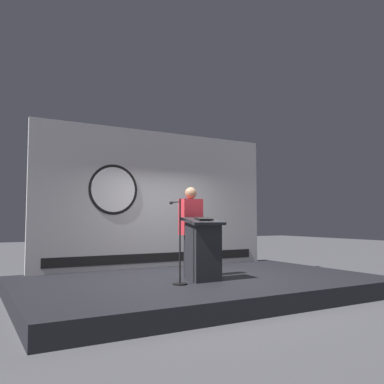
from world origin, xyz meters
TOP-DOWN VIEW (x-y plane):
  - ground_plane at (0.00, 0.00)m, footprint 40.00×40.00m
  - stage_platform at (0.00, 0.00)m, footprint 6.40×4.00m
  - banner_display at (-0.02, 1.85)m, footprint 5.54×0.12m
  - podium at (-0.15, -0.37)m, footprint 0.64×0.50m
  - speaker_person at (-0.13, 0.11)m, footprint 0.40×0.26m
  - microphone_stand at (-0.69, -0.47)m, footprint 0.24×0.48m

SIDE VIEW (x-z plane):
  - ground_plane at x=0.00m, z-range 0.00..0.00m
  - stage_platform at x=0.00m, z-range 0.00..0.30m
  - microphone_stand at x=-0.69m, z-range 0.08..1.49m
  - podium at x=-0.15m, z-range 0.29..1.40m
  - speaker_person at x=-0.13m, z-range 0.32..1.98m
  - banner_display at x=-0.02m, z-range 0.29..3.34m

